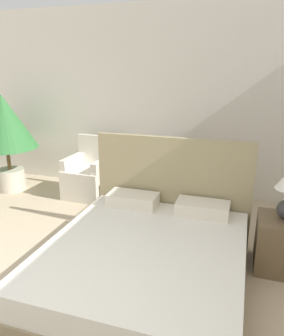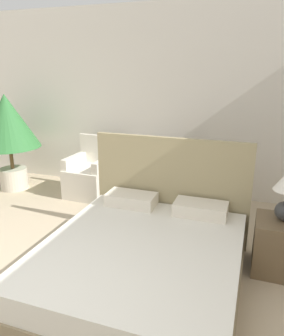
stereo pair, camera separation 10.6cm
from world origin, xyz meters
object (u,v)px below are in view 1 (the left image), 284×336
(bed, at_px, (148,258))
(nightstand, at_px, (283,245))
(armchair_near_window_right, at_px, (153,185))
(armchair_near_window_left, at_px, (89,178))
(side_table, at_px, (120,185))
(potted_palm, at_px, (4,126))

(bed, bearing_deg, nightstand, 27.21)
(bed, bearing_deg, armchair_near_window_right, 104.88)
(bed, bearing_deg, armchair_near_window_left, 130.10)
(armchair_near_window_left, height_order, side_table, armchair_near_window_left)
(potted_palm, bearing_deg, nightstand, -14.04)
(potted_palm, xyz_separation_m, nightstand, (4.14, -1.04, -0.80))
(armchair_near_window_right, relative_size, potted_palm, 0.59)
(bed, xyz_separation_m, side_table, (-1.02, 1.87, -0.04))
(bed, height_order, armchair_near_window_left, bed)
(armchair_near_window_right, bearing_deg, nightstand, -32.83)
(bed, distance_m, side_table, 2.13)
(potted_palm, bearing_deg, bed, -29.81)
(potted_palm, distance_m, nightstand, 4.34)
(armchair_near_window_left, xyz_separation_m, potted_palm, (-1.36, -0.17, 0.78))
(bed, distance_m, nightstand, 1.38)
(armchair_near_window_right, bearing_deg, bed, -72.81)
(bed, height_order, potted_palm, potted_palm)
(bed, xyz_separation_m, nightstand, (1.23, 0.63, 0.01))
(armchair_near_window_left, height_order, nightstand, armchair_near_window_left)
(armchair_near_window_right, relative_size, side_table, 2.11)
(nightstand, xyz_separation_m, side_table, (-2.25, 1.24, -0.05))
(bed, height_order, side_table, bed)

